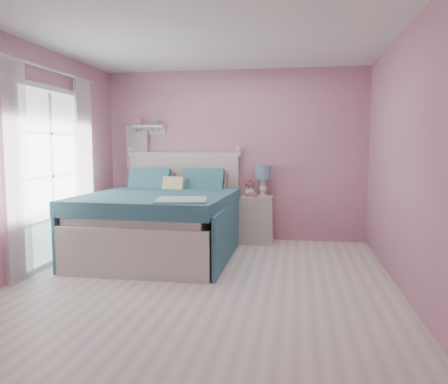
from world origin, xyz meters
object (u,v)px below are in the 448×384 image
(bed, at_px, (163,222))
(teacup, at_px, (253,195))
(table_lamp, at_px, (263,174))
(nightstand, at_px, (257,219))
(vase, at_px, (250,191))

(bed, xyz_separation_m, teacup, (1.13, 0.79, 0.30))
(bed, relative_size, table_lamp, 5.08)
(bed, relative_size, nightstand, 3.36)
(table_lamp, bearing_deg, vase, -161.74)
(nightstand, bearing_deg, table_lamp, 41.71)
(vase, bearing_deg, nightstand, -6.25)
(nightstand, distance_m, vase, 0.44)
(vase, height_order, teacup, vase)
(vase, xyz_separation_m, teacup, (0.07, -0.13, -0.04))
(bed, bearing_deg, vase, 42.78)
(table_lamp, distance_m, vase, 0.32)
(vase, bearing_deg, teacup, -62.62)
(bed, xyz_separation_m, vase, (1.06, 0.92, 0.35))
(table_lamp, bearing_deg, teacup, -123.59)
(table_lamp, bearing_deg, bed, -142.07)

